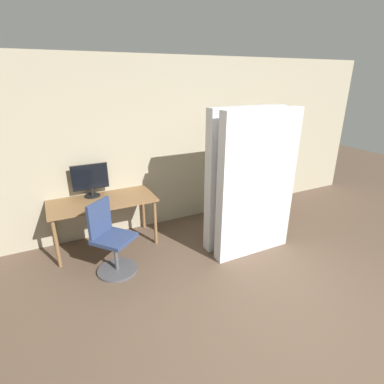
# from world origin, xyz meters

# --- Properties ---
(ground_plane) EXTENTS (16.00, 16.00, 0.00)m
(ground_plane) POSITION_xyz_m (0.00, 0.00, 0.00)
(ground_plane) COLOR brown
(wall_back) EXTENTS (8.00, 0.06, 2.70)m
(wall_back) POSITION_xyz_m (0.00, 3.08, 1.35)
(wall_back) COLOR tan
(wall_back) RESTS_ON ground
(desk) EXTENTS (1.48, 0.70, 0.73)m
(desk) POSITION_xyz_m (-1.34, 2.70, 0.65)
(desk) COLOR brown
(desk) RESTS_ON ground
(monitor) EXTENTS (0.52, 0.22, 0.49)m
(monitor) POSITION_xyz_m (-1.44, 2.92, 1.00)
(monitor) COLOR black
(monitor) RESTS_ON desk
(office_chair) EXTENTS (0.62, 0.62, 0.96)m
(office_chair) POSITION_xyz_m (-1.39, 2.02, 0.39)
(office_chair) COLOR #4C4C51
(office_chair) RESTS_ON ground
(bookshelf) EXTENTS (0.62, 0.29, 1.84)m
(bookshelf) POSITION_xyz_m (1.58, 2.93, 0.89)
(bookshelf) COLOR brown
(bookshelf) RESTS_ON ground
(mattress_near) EXTENTS (1.18, 0.19, 2.03)m
(mattress_near) POSITION_xyz_m (0.52, 1.58, 1.01)
(mattress_near) COLOR silver
(mattress_near) RESTS_ON ground
(mattress_far) EXTENTS (1.18, 0.19, 2.03)m
(mattress_far) POSITION_xyz_m (0.52, 1.89, 1.01)
(mattress_far) COLOR silver
(mattress_far) RESTS_ON ground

